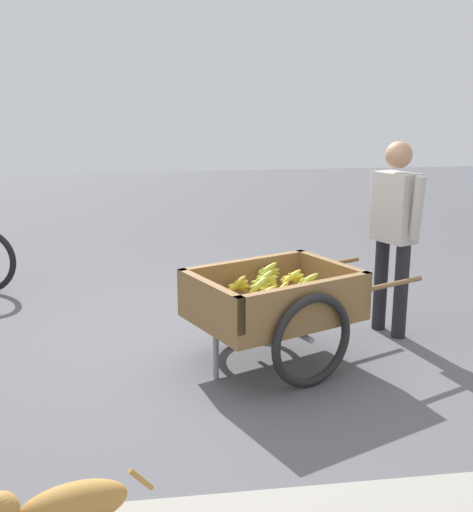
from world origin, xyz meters
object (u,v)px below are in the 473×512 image
fruit_cart (274,305)px  dog (64,508)px  plastic_bucket (313,288)px  vendor_person (395,222)px

fruit_cart → dog: fruit_cart is taller
dog → plastic_bucket: (-1.87, -3.21, -0.14)m
dog → vendor_person: bearing=-134.2°
fruit_cart → dog: size_ratio=2.78×
dog → plastic_bucket: bearing=-120.2°
dog → plastic_bucket: 3.72m
fruit_cart → vendor_person: vendor_person is taller
vendor_person → dog: size_ratio=2.36×
vendor_person → dog: (2.27, 2.34, -0.64)m
plastic_bucket → fruit_cart: bearing=64.4°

